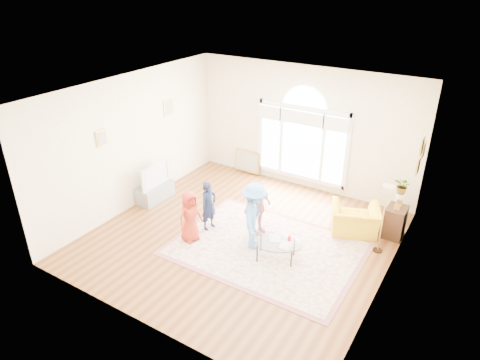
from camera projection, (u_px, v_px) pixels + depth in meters
The scene contains 17 objects.
ground at pixel (242, 237), 9.31m from camera, with size 6.00×6.00×0.00m, color #5D2F15.
room_shell at pixel (301, 132), 10.78m from camera, with size 6.00×6.00×6.00m.
area_rug at pixel (266, 248), 8.92m from camera, with size 3.60×2.60×0.02m, color beige.
rug_border at pixel (266, 248), 8.92m from camera, with size 3.80×2.80×0.01m, color #985657.
tv_console at pixel (155, 192), 10.75m from camera, with size 0.45×1.00×0.42m, color gray.
television at pixel (153, 174), 10.52m from camera, with size 0.17×1.02×0.59m.
coffee_table at pixel (276, 242), 8.43m from camera, with size 1.22×0.97×0.54m.
armchair at pixel (355, 220), 9.33m from camera, with size 1.00×0.87×0.65m, color gold.
side_cabinet at pixel (395, 222), 9.21m from camera, with size 0.40×0.50×0.70m, color black.
floor_lamp at pixel (387, 196), 8.29m from camera, with size 0.29×0.29×1.51m.
plant_pedestal at pixel (399, 207), 9.77m from camera, with size 0.20×0.20×0.70m, color white.
potted_plant at pixel (403, 186), 9.53m from camera, with size 0.36×0.31×0.40m, color #33722D.
leaning_picture at pixel (247, 172), 12.28m from camera, with size 0.80×0.05×0.62m, color tan.
child_red at pixel (190, 216), 8.95m from camera, with size 0.56×0.36×1.14m, color #A72C1B.
child_navy at pixel (209, 206), 9.37m from camera, with size 0.41×0.27×1.13m, color #151F39.
child_pink at pixel (258, 208), 9.18m from camera, with size 0.72×0.30×1.23m, color #CF8E94.
child_blue at pixel (254, 216), 8.67m from camera, with size 0.93×0.54×1.44m, color #5392D8.
Camera 1 is at (4.08, -6.65, 5.23)m, focal length 32.00 mm.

